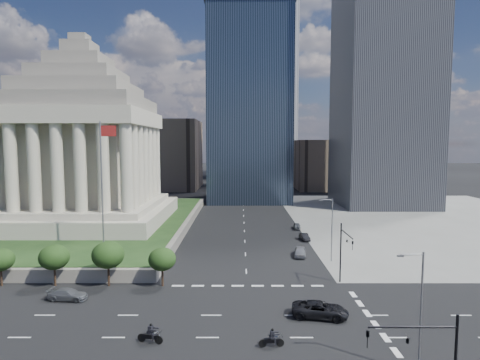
{
  "coord_description": "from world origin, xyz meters",
  "views": [
    {
      "loc": [
        -0.86,
        -36.75,
        18.45
      ],
      "look_at": [
        -0.9,
        13.05,
        13.96
      ],
      "focal_mm": 30.0,
      "sensor_mm": 36.0,
      "label": 1
    }
  ],
  "objects_px": {
    "war_memorial": "(83,130)",
    "motorcycle_trail": "(150,333)",
    "flagpole": "(103,179)",
    "suv_grey": "(68,294)",
    "parked_sedan_mid": "(305,237)",
    "motorcycle_lead": "(271,338)",
    "traffic_signal_ne": "(344,247)",
    "street_lamp_north": "(331,226)",
    "parked_sedan_far": "(297,226)",
    "pickup_truck": "(320,310)",
    "street_lamp_south": "(419,306)",
    "parked_sedan_near": "(300,252)",
    "traffic_signal_se": "(427,357)"
  },
  "relations": [
    {
      "from": "pickup_truck",
      "to": "motorcycle_lead",
      "type": "distance_m",
      "value": 8.48
    },
    {
      "from": "parked_sedan_mid",
      "to": "motorcycle_lead",
      "type": "distance_m",
      "value": 41.76
    },
    {
      "from": "street_lamp_south",
      "to": "flagpole",
      "type": "bearing_deg",
      "value": 139.53
    },
    {
      "from": "traffic_signal_ne",
      "to": "parked_sedan_mid",
      "type": "bearing_deg",
      "value": 92.27
    },
    {
      "from": "parked_sedan_far",
      "to": "motorcycle_trail",
      "type": "distance_m",
      "value": 54.16
    },
    {
      "from": "street_lamp_north",
      "to": "motorcycle_lead",
      "type": "xyz_separation_m",
      "value": [
        -11.36,
        -26.75,
        -4.78
      ]
    },
    {
      "from": "traffic_signal_ne",
      "to": "parked_sedan_near",
      "type": "relative_size",
      "value": 1.74
    },
    {
      "from": "war_memorial",
      "to": "street_lamp_south",
      "type": "xyz_separation_m",
      "value": [
        47.33,
        -54.0,
        -15.74
      ]
    },
    {
      "from": "street_lamp_south",
      "to": "pickup_truck",
      "type": "bearing_deg",
      "value": 118.32
    },
    {
      "from": "parked_sedan_near",
      "to": "parked_sedan_far",
      "type": "xyz_separation_m",
      "value": [
        2.5,
        21.17,
        -0.16
      ]
    },
    {
      "from": "war_memorial",
      "to": "motorcycle_lead",
      "type": "height_order",
      "value": "war_memorial"
    },
    {
      "from": "traffic_signal_ne",
      "to": "suv_grey",
      "type": "distance_m",
      "value": 34.41
    },
    {
      "from": "war_memorial",
      "to": "pickup_truck",
      "type": "xyz_separation_m",
      "value": [
        41.65,
        -43.46,
        -20.57
      ]
    },
    {
      "from": "street_lamp_south",
      "to": "parked_sedan_far",
      "type": "distance_m",
      "value": 55.27
    },
    {
      "from": "parked_sedan_far",
      "to": "motorcycle_trail",
      "type": "bearing_deg",
      "value": -107.97
    },
    {
      "from": "street_lamp_south",
      "to": "parked_sedan_mid",
      "type": "relative_size",
      "value": 2.59
    },
    {
      "from": "street_lamp_south",
      "to": "motorcycle_trail",
      "type": "bearing_deg",
      "value": 167.57
    },
    {
      "from": "traffic_signal_ne",
      "to": "motorcycle_lead",
      "type": "bearing_deg",
      "value": -124.28
    },
    {
      "from": "parked_sedan_near",
      "to": "motorcycle_trail",
      "type": "xyz_separation_m",
      "value": [
        -18.24,
        -28.86,
        0.17
      ]
    },
    {
      "from": "street_lamp_north",
      "to": "motorcycle_lead",
      "type": "relative_size",
      "value": 4.24
    },
    {
      "from": "parked_sedan_near",
      "to": "motorcycle_lead",
      "type": "distance_m",
      "value": 30.41
    },
    {
      "from": "suv_grey",
      "to": "parked_sedan_mid",
      "type": "distance_m",
      "value": 44.22
    },
    {
      "from": "traffic_signal_se",
      "to": "suv_grey",
      "type": "height_order",
      "value": "traffic_signal_se"
    },
    {
      "from": "pickup_truck",
      "to": "parked_sedan_far",
      "type": "bearing_deg",
      "value": 4.95
    },
    {
      "from": "war_memorial",
      "to": "motorcycle_trail",
      "type": "relative_size",
      "value": 15.21
    },
    {
      "from": "parked_sedan_mid",
      "to": "motorcycle_lead",
      "type": "relative_size",
      "value": 1.64
    },
    {
      "from": "street_lamp_north",
      "to": "pickup_truck",
      "type": "height_order",
      "value": "street_lamp_north"
    },
    {
      "from": "war_memorial",
      "to": "parked_sedan_far",
      "type": "bearing_deg",
      "value": 1.27
    },
    {
      "from": "war_memorial",
      "to": "traffic_signal_ne",
      "type": "bearing_deg",
      "value": -36.42
    },
    {
      "from": "traffic_signal_se",
      "to": "pickup_truck",
      "type": "height_order",
      "value": "traffic_signal_se"
    },
    {
      "from": "war_memorial",
      "to": "parked_sedan_near",
      "type": "relative_size",
      "value": 8.47
    },
    {
      "from": "traffic_signal_ne",
      "to": "street_lamp_north",
      "type": "bearing_deg",
      "value": 85.81
    },
    {
      "from": "traffic_signal_ne",
      "to": "parked_sedan_near",
      "type": "xyz_separation_m",
      "value": [
        -3.5,
        14.14,
        -4.47
      ]
    },
    {
      "from": "pickup_truck",
      "to": "parked_sedan_far",
      "type": "height_order",
      "value": "pickup_truck"
    },
    {
      "from": "traffic_signal_ne",
      "to": "parked_sedan_far",
      "type": "xyz_separation_m",
      "value": [
        -1.0,
        35.31,
        -4.62
      ]
    },
    {
      "from": "street_lamp_south",
      "to": "street_lamp_north",
      "type": "relative_size",
      "value": 1.0
    },
    {
      "from": "traffic_signal_ne",
      "to": "street_lamp_north",
      "type": "distance_m",
      "value": 11.34
    },
    {
      "from": "pickup_truck",
      "to": "motorcycle_lead",
      "type": "relative_size",
      "value": 2.54
    },
    {
      "from": "parked_sedan_far",
      "to": "motorcycle_trail",
      "type": "xyz_separation_m",
      "value": [
        -20.74,
        -50.03,
        0.33
      ]
    },
    {
      "from": "suv_grey",
      "to": "flagpole",
      "type": "bearing_deg",
      "value": 7.15
    },
    {
      "from": "flagpole",
      "to": "traffic_signal_ne",
      "type": "distance_m",
      "value": 36.69
    },
    {
      "from": "street_lamp_south",
      "to": "parked_sedan_near",
      "type": "xyz_separation_m",
      "value": [
        -4.33,
        33.84,
        -4.88
      ]
    },
    {
      "from": "parked_sedan_mid",
      "to": "motorcycle_lead",
      "type": "bearing_deg",
      "value": -109.44
    },
    {
      "from": "traffic_signal_ne",
      "to": "motorcycle_trail",
      "type": "height_order",
      "value": "traffic_signal_ne"
    },
    {
      "from": "flagpole",
      "to": "suv_grey",
      "type": "distance_m",
      "value": 19.29
    },
    {
      "from": "suv_grey",
      "to": "traffic_signal_ne",
      "type": "bearing_deg",
      "value": -77.38
    },
    {
      "from": "war_memorial",
      "to": "parked_sedan_near",
      "type": "height_order",
      "value": "war_memorial"
    },
    {
      "from": "traffic_signal_se",
      "to": "parked_sedan_far",
      "type": "xyz_separation_m",
      "value": [
        0.8,
        62.01,
        -4.62
      ]
    },
    {
      "from": "suv_grey",
      "to": "motorcycle_lead",
      "type": "height_order",
      "value": "motorcycle_lead"
    },
    {
      "from": "flagpole",
      "to": "motorcycle_trail",
      "type": "bearing_deg",
      "value": -63.3
    }
  ]
}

